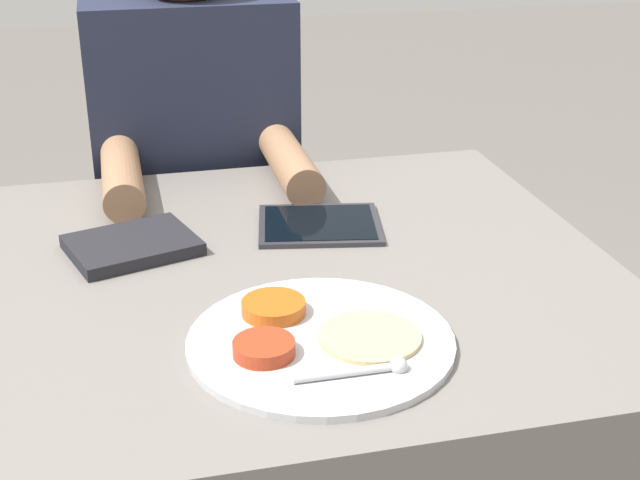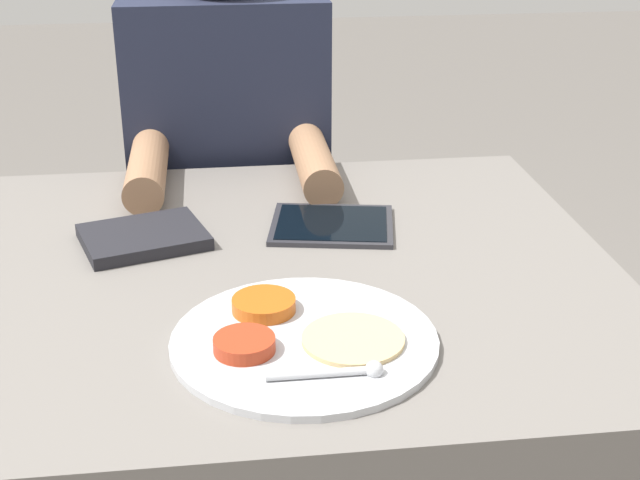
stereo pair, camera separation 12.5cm
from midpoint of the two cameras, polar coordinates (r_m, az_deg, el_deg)
name	(u,v)px [view 1 (the left image)]	position (r m, az deg, el deg)	size (l,w,h in m)	color
dining_table	(274,464)	(1.50, -5.42, -14.19)	(1.02, 0.90, 0.71)	slate
thali_tray	(317,339)	(1.11, -3.46, -6.42)	(0.33, 0.33, 0.03)	#B7BABF
red_notebook	(132,246)	(1.40, -14.45, -0.44)	(0.22, 0.19, 0.02)	silver
tablet_device	(319,225)	(1.44, -2.52, 0.94)	(0.22, 0.20, 0.01)	#28282D
person_diner	(200,221)	(1.90, -9.60, 1.14)	(0.40, 0.48, 1.18)	black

